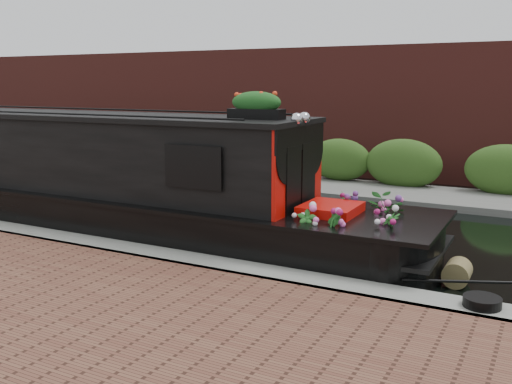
% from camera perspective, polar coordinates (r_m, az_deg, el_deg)
% --- Properties ---
extents(ground, '(80.00, 80.00, 0.00)m').
position_cam_1_polar(ground, '(12.02, -0.90, -3.06)').
color(ground, black).
rests_on(ground, ground).
extents(near_bank_coping, '(40.00, 0.60, 0.50)m').
position_cam_1_polar(near_bank_coping, '(9.38, -10.75, -7.28)').
color(near_bank_coping, gray).
rests_on(near_bank_coping, ground).
extents(far_bank_path, '(40.00, 2.40, 0.34)m').
position_cam_1_polar(far_bank_path, '(15.75, 6.49, 0.20)').
color(far_bank_path, slate).
rests_on(far_bank_path, ground).
extents(far_hedge, '(40.00, 1.10, 2.80)m').
position_cam_1_polar(far_hedge, '(16.58, 7.63, 0.70)').
color(far_hedge, '#31551C').
rests_on(far_hedge, ground).
extents(far_brick_wall, '(40.00, 1.00, 8.00)m').
position_cam_1_polar(far_brick_wall, '(18.54, 9.90, 1.70)').
color(far_brick_wall, maroon).
rests_on(far_brick_wall, ground).
extents(narrowboat, '(12.71, 2.28, 2.99)m').
position_cam_1_polar(narrowboat, '(11.71, -15.63, 0.59)').
color(narrowboat, black).
rests_on(narrowboat, ground).
extents(rope_fender, '(0.38, 0.44, 0.38)m').
position_cam_1_polar(rope_fender, '(8.82, 19.48, -7.61)').
color(rope_fender, olive).
rests_on(rope_fender, ground).
extents(coiled_mooring_rope, '(0.45, 0.45, 0.12)m').
position_cam_1_polar(coiled_mooring_rope, '(7.46, 21.68, -10.17)').
color(coiled_mooring_rope, black).
rests_on(coiled_mooring_rope, near_bank_coping).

